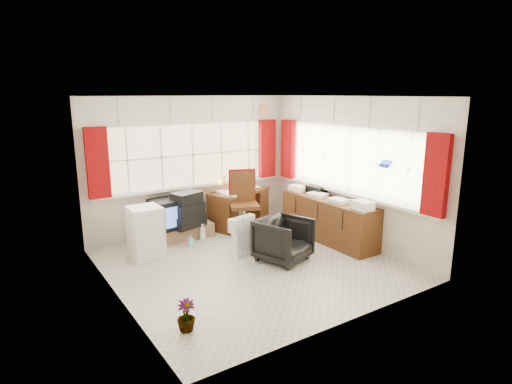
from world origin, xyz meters
TOP-DOWN VIEW (x-y plane):
  - ground at (0.00, 0.00)m, footprint 4.00×4.00m
  - room_walls at (0.00, 0.00)m, footprint 4.00×4.00m
  - window_back at (0.00, 1.94)m, footprint 3.70×0.12m
  - window_right at (1.94, 0.00)m, footprint 0.12×3.70m
  - curtains at (0.92, 0.93)m, footprint 3.83×3.83m
  - overhead_cabinets at (0.98, 0.98)m, footprint 3.98×3.98m
  - desk at (0.87, 1.80)m, footprint 1.36×0.99m
  - desk_lamp at (0.44, 1.60)m, footprint 0.17×0.15m
  - task_chair at (0.64, 1.28)m, footprint 0.66×0.68m
  - office_chair at (0.51, -0.13)m, footprint 0.92×0.93m
  - radiator at (0.10, 0.40)m, footprint 0.46×0.28m
  - credenza at (1.73, 0.20)m, footprint 0.50×2.00m
  - file_tray at (1.91, 0.70)m, footprint 0.33×0.40m
  - tv_bench at (-0.55, 1.72)m, footprint 1.40×0.50m
  - crt_tv at (-0.63, 1.68)m, footprint 0.64×0.60m
  - hifi_stack at (-0.34, 1.55)m, footprint 0.68×0.53m
  - mini_fridge at (-1.22, 1.19)m, footprint 0.49×0.49m
  - spray_bottle_a at (-0.13, 1.41)m, footprint 0.15×0.15m
  - spray_bottle_b at (-0.44, 1.23)m, footprint 0.11×0.11m
  - flower_vase at (-1.60, -1.17)m, footprint 0.24×0.24m

SIDE VIEW (x-z plane):
  - ground at x=0.00m, z-range 0.00..0.00m
  - spray_bottle_b at x=-0.44m, z-range 0.00..0.20m
  - tv_bench at x=-0.55m, z-range 0.00..0.25m
  - spray_bottle_a at x=-0.13m, z-range 0.00..0.30m
  - flower_vase at x=-1.60m, z-range 0.00..0.36m
  - radiator at x=0.10m, z-range -0.06..0.59m
  - office_chair at x=0.51m, z-range 0.00..0.67m
  - credenza at x=1.73m, z-range -0.03..0.82m
  - desk at x=0.87m, z-range 0.02..0.77m
  - mini_fridge at x=-1.22m, z-range 0.00..0.82m
  - crt_tv at x=-0.63m, z-range 0.25..0.76m
  - hifi_stack at x=-0.34m, z-range 0.23..0.85m
  - task_chair at x=0.64m, z-range 0.04..1.24m
  - file_tray at x=1.91m, z-range 0.75..0.87m
  - window_back at x=0.00m, z-range -0.85..2.75m
  - window_right at x=1.94m, z-range -0.85..2.75m
  - desk_lamp at x=0.44m, z-range 0.79..1.19m
  - curtains at x=0.92m, z-range 0.88..2.03m
  - room_walls at x=0.00m, z-range -0.50..3.50m
  - overhead_cabinets at x=0.98m, z-range 2.01..2.49m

